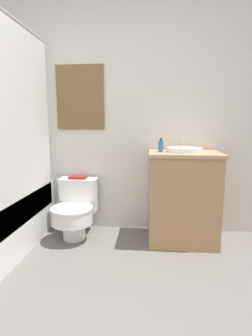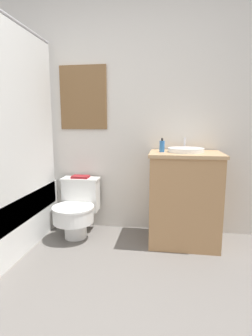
{
  "view_description": "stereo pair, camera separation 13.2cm",
  "coord_description": "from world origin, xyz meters",
  "px_view_note": "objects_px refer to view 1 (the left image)",
  "views": [
    {
      "loc": [
        0.55,
        -0.89,
        1.15
      ],
      "look_at": [
        0.33,
        1.44,
        0.75
      ],
      "focal_mm": 28.0,
      "sensor_mm": 36.0,
      "label": 1
    },
    {
      "loc": [
        0.68,
        -0.88,
        1.15
      ],
      "look_at": [
        0.33,
        1.44,
        0.75
      ],
      "focal_mm": 28.0,
      "sensor_mm": 36.0,
      "label": 2
    }
  ],
  "objects_px": {
    "soap_bottle": "(161,146)",
    "book_on_tank": "(78,177)",
    "toilet": "(75,209)",
    "sink": "(184,150)"
  },
  "relations": [
    {
      "from": "soap_bottle",
      "to": "book_on_tank",
      "type": "xyz_separation_m",
      "value": [
        -0.86,
        0.14,
        -0.35
      ]
    },
    {
      "from": "toilet",
      "to": "sink",
      "type": "relative_size",
      "value": 1.57
    },
    {
      "from": "sink",
      "to": "soap_bottle",
      "type": "distance_m",
      "value": 0.23
    },
    {
      "from": "toilet",
      "to": "sink",
      "type": "xyz_separation_m",
      "value": [
        1.08,
        0.02,
        0.61
      ]
    },
    {
      "from": "toilet",
      "to": "soap_bottle",
      "type": "xyz_separation_m",
      "value": [
        0.86,
        0.0,
        0.65
      ]
    },
    {
      "from": "sink",
      "to": "soap_bottle",
      "type": "xyz_separation_m",
      "value": [
        -0.22,
        -0.02,
        0.03
      ]
    },
    {
      "from": "sink",
      "to": "soap_bottle",
      "type": "relative_size",
      "value": 2.84
    },
    {
      "from": "sink",
      "to": "soap_bottle",
      "type": "height_order",
      "value": "same"
    },
    {
      "from": "sink",
      "to": "book_on_tank",
      "type": "height_order",
      "value": "sink"
    },
    {
      "from": "toilet",
      "to": "book_on_tank",
      "type": "bearing_deg",
      "value": 90.0
    }
  ]
}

